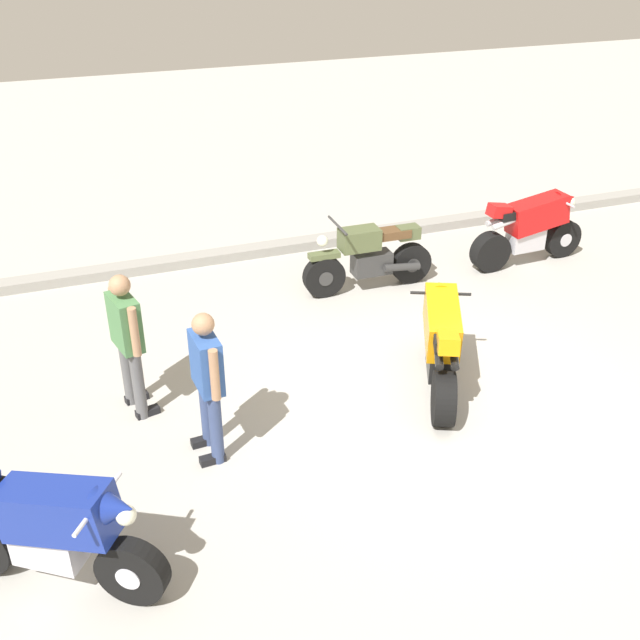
{
  "coord_description": "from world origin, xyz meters",
  "views": [
    {
      "loc": [
        -3.7,
        -6.1,
        4.94
      ],
      "look_at": [
        -1.1,
        0.97,
        0.75
      ],
      "focal_mm": 42.32,
      "sensor_mm": 36.0,
      "label": 1
    }
  ],
  "objects": [
    {
      "name": "person_in_blue_shirt",
      "position": [
        -2.62,
        0.0,
        0.91
      ],
      "size": [
        0.33,
        0.63,
        1.61
      ],
      "rotation": [
        0.0,
        0.0,
        3.21
      ],
      "color": "#384772",
      "rests_on": "ground"
    },
    {
      "name": "motorcycle_olive_vintage",
      "position": [
        0.35,
        2.88,
        0.49
      ],
      "size": [
        1.95,
        0.7,
        1.07
      ],
      "rotation": [
        0.0,
        0.0,
        3.13
      ],
      "color": "black",
      "rests_on": "ground"
    },
    {
      "name": "ground_plane",
      "position": [
        0.0,
        0.0,
        0.0
      ],
      "size": [
        40.0,
        40.0,
        0.0
      ],
      "primitive_type": "plane",
      "color": "#ADAAA3"
    },
    {
      "name": "motorcycle_blue_sportbike",
      "position": [
        -4.17,
        -1.22,
        0.59
      ],
      "size": [
        1.71,
        1.27,
        1.14
      ],
      "rotation": [
        0.0,
        0.0,
        5.68
      ],
      "color": "black",
      "rests_on": "ground"
    },
    {
      "name": "curb_edge",
      "position": [
        0.0,
        4.6,
        0.07
      ],
      "size": [
        14.0,
        0.3,
        0.15
      ],
      "primitive_type": "cube",
      "color": "gray",
      "rests_on": "ground"
    },
    {
      "name": "person_in_green_shirt",
      "position": [
        -3.24,
        1.02,
        0.94
      ],
      "size": [
        0.39,
        0.64,
        1.65
      ],
      "rotation": [
        0.0,
        0.0,
        0.23
      ],
      "color": "#59595B",
      "rests_on": "ground"
    },
    {
      "name": "motorcycle_red_sportbike",
      "position": [
        3.02,
        2.86,
        0.59
      ],
      "size": [
        1.96,
        0.7,
        1.14
      ],
      "rotation": [
        0.0,
        0.0,
        0.05
      ],
      "color": "black",
      "rests_on": "ground"
    },
    {
      "name": "motorcycle_orange_sportbike",
      "position": [
        0.1,
        0.28,
        0.59
      ],
      "size": [
        1.02,
        1.86,
        1.14
      ],
      "rotation": [
        0.0,
        0.0,
        1.15
      ],
      "color": "black",
      "rests_on": "ground"
    }
  ]
}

